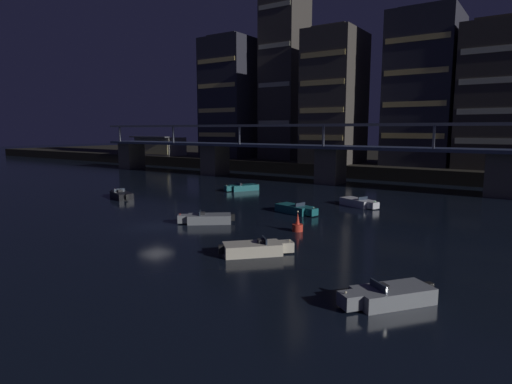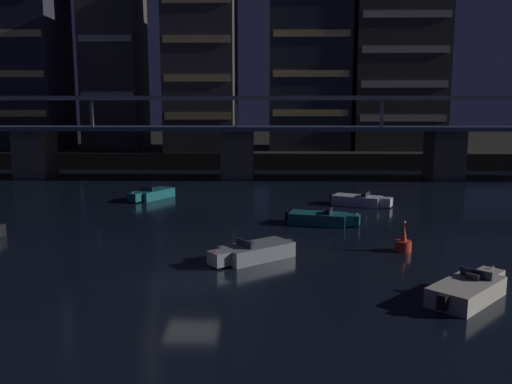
{
  "view_description": "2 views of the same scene",
  "coord_description": "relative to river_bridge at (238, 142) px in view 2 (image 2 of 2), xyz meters",
  "views": [
    {
      "loc": [
        27.9,
        -25.46,
        8.49
      ],
      "look_at": [
        2.43,
        12.26,
        1.8
      ],
      "focal_mm": 29.85,
      "sensor_mm": 36.0,
      "label": 1
    },
    {
      "loc": [
        3.61,
        -23.32,
        7.91
      ],
      "look_at": [
        2.79,
        10.05,
        2.63
      ],
      "focal_mm": 36.7,
      "sensor_mm": 36.0,
      "label": 2
    }
  ],
  "objects": [
    {
      "name": "tower_central",
      "position": [
        -5.73,
        13.97,
        10.33
      ],
      "size": [
        9.28,
        11.82,
        24.87
      ],
      "color": "#423D38",
      "rests_on": "far_riverbank"
    },
    {
      "name": "far_riverbank",
      "position": [
        0.0,
        48.01,
        -3.06
      ],
      "size": [
        240.0,
        80.0,
        2.2
      ],
      "primitive_type": "cube",
      "color": "black",
      "rests_on": "ground"
    },
    {
      "name": "speedboat_near_right",
      "position": [
        11.2,
        -17.23,
        -3.74
      ],
      "size": [
        4.98,
        3.33,
        1.16
      ],
      "color": "silver",
      "rests_on": "ground"
    },
    {
      "name": "speedboat_near_center",
      "position": [
        2.82,
        -33.39,
        -3.74
      ],
      "size": [
        4.63,
        4.08,
        1.16
      ],
      "color": "gray",
      "rests_on": "ground"
    },
    {
      "name": "speedboat_far_left",
      "position": [
        7.27,
        -24.67,
        -3.74
      ],
      "size": [
        5.19,
        2.74,
        1.16
      ],
      "color": "#196066",
      "rests_on": "ground"
    },
    {
      "name": "tower_west_low",
      "position": [
        -31.47,
        15.11,
        11.24
      ],
      "size": [
        10.96,
        10.09,
        26.69
      ],
      "color": "#282833",
      "rests_on": "far_riverbank"
    },
    {
      "name": "speedboat_mid_right",
      "position": [
        12.05,
        -39.09,
        -3.74
      ],
      "size": [
        4.35,
        4.43,
        1.16
      ],
      "color": "beige",
      "rests_on": "ground"
    },
    {
      "name": "tower_east_tall",
      "position": [
        9.27,
        18.5,
        11.33
      ],
      "size": [
        11.19,
        13.2,
        26.89
      ],
      "color": "#282833",
      "rests_on": "far_riverbank"
    },
    {
      "name": "tower_east_low",
      "position": [
        21.79,
        16.01,
        9.54
      ],
      "size": [
        12.6,
        8.53,
        23.3
      ],
      "color": "#38332D",
      "rests_on": "far_riverbank"
    },
    {
      "name": "channel_buoy",
      "position": [
        11.22,
        -31.53,
        -3.68
      ],
      "size": [
        0.9,
        0.9,
        1.76
      ],
      "color": "red",
      "rests_on": "ground"
    },
    {
      "name": "speedboat_mid_center",
      "position": [
        -6.86,
        -14.42,
        -3.74
      ],
      "size": [
        3.52,
        4.89,
        1.16
      ],
      "color": "#196066",
      "rests_on": "ground"
    },
    {
      "name": "river_bridge",
      "position": [
        0.0,
        0.0,
        0.0
      ],
      "size": [
        100.86,
        6.4,
        9.38
      ],
      "color": "#605B51",
      "rests_on": "ground"
    },
    {
      "name": "ground_plane",
      "position": [
        0.0,
        -37.04,
        -4.16
      ],
      "size": [
        400.0,
        400.0,
        0.0
      ],
      "primitive_type": "plane",
      "color": "black"
    },
    {
      "name": "tower_west_tall",
      "position": [
        -19.16,
        18.05,
        17.5
      ],
      "size": [
        8.07,
        8.8,
        39.21
      ],
      "color": "#423D38",
      "rests_on": "far_riverbank"
    }
  ]
}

